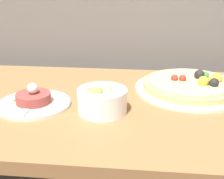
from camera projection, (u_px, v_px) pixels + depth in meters
dining_table at (76, 132)px, 0.99m from camera, size 1.45×0.67×0.76m
pizza_plate at (191, 86)px, 1.02m from camera, size 0.35×0.35×0.06m
tartare_plate at (34, 101)px, 0.91m from camera, size 0.21×0.21×0.07m
small_bowl at (102, 100)px, 0.86m from camera, size 0.14×0.14×0.08m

